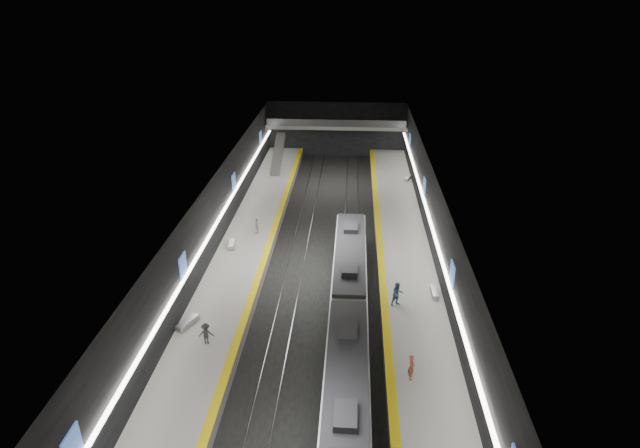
# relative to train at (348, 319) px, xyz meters

# --- Properties ---
(ground) EXTENTS (70.00, 70.00, 0.00)m
(ground) POSITION_rel_train_xyz_m (-2.50, 10.41, -2.20)
(ground) COLOR black
(ground) RESTS_ON ground
(ceiling) EXTENTS (20.00, 70.00, 0.04)m
(ceiling) POSITION_rel_train_xyz_m (-2.50, 10.41, 5.80)
(ceiling) COLOR beige
(ceiling) RESTS_ON wall_left
(wall_left) EXTENTS (0.04, 70.00, 8.00)m
(wall_left) POSITION_rel_train_xyz_m (-12.50, 10.41, 1.80)
(wall_left) COLOR black
(wall_left) RESTS_ON ground
(wall_right) EXTENTS (0.04, 70.00, 8.00)m
(wall_right) POSITION_rel_train_xyz_m (7.50, 10.41, 1.80)
(wall_right) COLOR black
(wall_right) RESTS_ON ground
(wall_back) EXTENTS (20.00, 0.04, 8.00)m
(wall_back) POSITION_rel_train_xyz_m (-2.50, 45.41, 1.80)
(wall_back) COLOR black
(wall_back) RESTS_ON ground
(platform_left) EXTENTS (5.00, 70.00, 1.00)m
(platform_left) POSITION_rel_train_xyz_m (-10.00, 10.41, -1.70)
(platform_left) COLOR slate
(platform_left) RESTS_ON ground
(tile_surface_left) EXTENTS (5.00, 70.00, 0.02)m
(tile_surface_left) POSITION_rel_train_xyz_m (-10.00, 10.41, -1.19)
(tile_surface_left) COLOR #ABAAA5
(tile_surface_left) RESTS_ON platform_left
(tactile_strip_left) EXTENTS (0.60, 70.00, 0.02)m
(tactile_strip_left) POSITION_rel_train_xyz_m (-7.80, 10.41, -1.18)
(tactile_strip_left) COLOR yellow
(tactile_strip_left) RESTS_ON platform_left
(platform_right) EXTENTS (5.00, 70.00, 1.00)m
(platform_right) POSITION_rel_train_xyz_m (5.00, 10.41, -1.70)
(platform_right) COLOR slate
(platform_right) RESTS_ON ground
(tile_surface_right) EXTENTS (5.00, 70.00, 0.02)m
(tile_surface_right) POSITION_rel_train_xyz_m (5.00, 10.41, -1.19)
(tile_surface_right) COLOR #ABAAA5
(tile_surface_right) RESTS_ON platform_right
(tactile_strip_right) EXTENTS (0.60, 70.00, 0.02)m
(tactile_strip_right) POSITION_rel_train_xyz_m (2.80, 10.41, -1.18)
(tactile_strip_right) COLOR yellow
(tactile_strip_right) RESTS_ON platform_right
(rails) EXTENTS (6.52, 70.00, 0.12)m
(rails) POSITION_rel_train_xyz_m (-2.50, 10.41, -2.14)
(rails) COLOR gray
(rails) RESTS_ON ground
(train) EXTENTS (2.69, 30.04, 3.60)m
(train) POSITION_rel_train_xyz_m (0.00, 0.00, 0.00)
(train) COLOR #10213B
(train) RESTS_ON ground
(ad_posters) EXTENTS (19.94, 53.50, 2.20)m
(ad_posters) POSITION_rel_train_xyz_m (-2.50, 11.41, 2.30)
(ad_posters) COLOR #3C62B5
(ad_posters) RESTS_ON wall_left
(cove_light_left) EXTENTS (0.25, 68.60, 0.12)m
(cove_light_left) POSITION_rel_train_xyz_m (-12.30, 10.41, 1.60)
(cove_light_left) COLOR white
(cove_light_left) RESTS_ON wall_left
(cove_light_right) EXTENTS (0.25, 68.60, 0.12)m
(cove_light_right) POSITION_rel_train_xyz_m (7.30, 10.41, 1.60)
(cove_light_right) COLOR white
(cove_light_right) RESTS_ON wall_right
(mezzanine_bridge) EXTENTS (20.00, 3.00, 1.50)m
(mezzanine_bridge) POSITION_rel_train_xyz_m (-2.50, 43.34, 2.84)
(mezzanine_bridge) COLOR gray
(mezzanine_bridge) RESTS_ON wall_left
(escalator) EXTENTS (1.20, 7.50, 3.92)m
(escalator) POSITION_rel_train_xyz_m (-10.00, 36.41, 0.70)
(escalator) COLOR #99999E
(escalator) RESTS_ON platform_left
(bench_left_near) EXTENTS (1.31, 2.08, 0.50)m
(bench_left_near) POSITION_rel_train_xyz_m (-11.74, 0.05, -0.95)
(bench_left_near) COLOR #99999E
(bench_left_near) RESTS_ON platform_left
(bench_left_far) EXTENTS (0.80, 1.84, 0.44)m
(bench_left_far) POSITION_rel_train_xyz_m (-11.25, 12.82, -0.98)
(bench_left_far) COLOR #99999E
(bench_left_far) RESTS_ON platform_left
(bench_right_near) EXTENTS (0.51, 1.75, 0.43)m
(bench_right_near) POSITION_rel_train_xyz_m (6.86, 5.49, -0.98)
(bench_right_near) COLOR #99999E
(bench_right_near) RESTS_ON platform_right
(bench_right_far) EXTENTS (1.06, 1.84, 0.44)m
(bench_right_far) POSITION_rel_train_xyz_m (7.00, 32.56, -0.98)
(bench_right_far) COLOR #99999E
(bench_right_far) RESTS_ON platform_right
(passenger_right_a) EXTENTS (0.49, 0.69, 1.77)m
(passenger_right_a) POSITION_rel_train_xyz_m (4.07, -4.58, -0.31)
(passenger_right_a) COLOR #A94C3F
(passenger_right_a) RESTS_ON platform_right
(passenger_right_b) EXTENTS (1.20, 1.12, 1.98)m
(passenger_right_b) POSITION_rel_train_xyz_m (3.75, 3.81, -0.21)
(passenger_right_b) COLOR #446994
(passenger_right_b) RESTS_ON platform_right
(passenger_left_a) EXTENTS (0.74, 1.02, 1.60)m
(passenger_left_a) POSITION_rel_train_xyz_m (-9.33, 15.90, -0.39)
(passenger_left_a) COLOR beige
(passenger_left_a) RESTS_ON platform_left
(passenger_left_b) EXTENTS (1.12, 0.75, 1.61)m
(passenger_left_b) POSITION_rel_train_xyz_m (-9.82, -1.87, -0.39)
(passenger_left_b) COLOR #3B3940
(passenger_left_b) RESTS_ON platform_left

